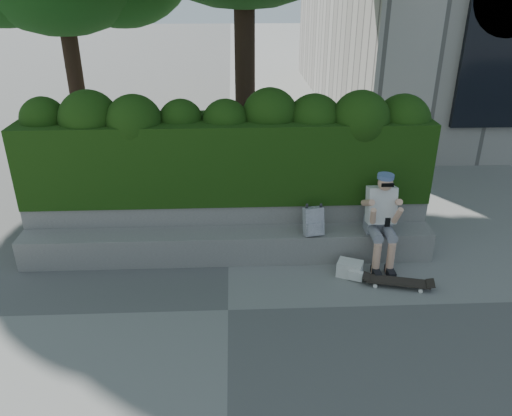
{
  "coord_description": "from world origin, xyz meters",
  "views": [
    {
      "loc": [
        0.12,
        -5.17,
        3.86
      ],
      "look_at": [
        0.4,
        1.0,
        0.95
      ],
      "focal_mm": 35.0,
      "sensor_mm": 36.0,
      "label": 1
    }
  ],
  "objects_px": {
    "backpack_plaid": "(313,221)",
    "skateboard": "(398,282)",
    "person": "(381,216)",
    "backpack_ground": "(350,269)"
  },
  "relations": [
    {
      "from": "backpack_plaid",
      "to": "skateboard",
      "type": "bearing_deg",
      "value": -45.26
    },
    {
      "from": "person",
      "to": "skateboard",
      "type": "xyz_separation_m",
      "value": [
        0.12,
        -0.64,
        -0.68
      ]
    },
    {
      "from": "skateboard",
      "to": "backpack_ground",
      "type": "bearing_deg",
      "value": 167.21
    },
    {
      "from": "person",
      "to": "skateboard",
      "type": "relative_size",
      "value": 1.58
    },
    {
      "from": "skateboard",
      "to": "backpack_plaid",
      "type": "relative_size",
      "value": 2.17
    },
    {
      "from": "person",
      "to": "backpack_ground",
      "type": "distance_m",
      "value": 0.87
    },
    {
      "from": "person",
      "to": "backpack_ground",
      "type": "bearing_deg",
      "value": -144.06
    },
    {
      "from": "skateboard",
      "to": "backpack_ground",
      "type": "xyz_separation_m",
      "value": [
        -0.59,
        0.3,
        0.04
      ]
    },
    {
      "from": "backpack_ground",
      "to": "person",
      "type": "bearing_deg",
      "value": 59.97
    },
    {
      "from": "person",
      "to": "backpack_ground",
      "type": "relative_size",
      "value": 4.1
    }
  ]
}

